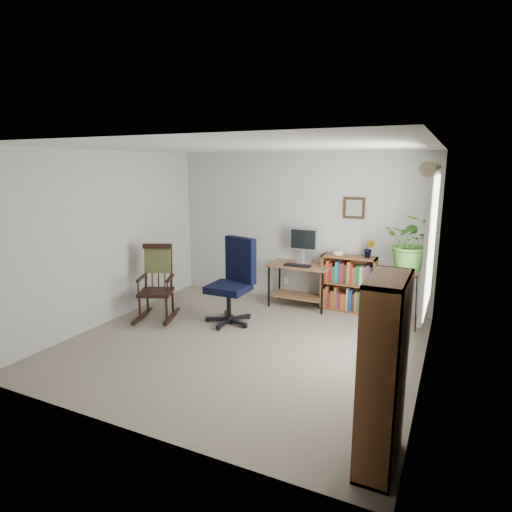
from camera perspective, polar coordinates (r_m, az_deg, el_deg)
The scene contains 18 objects.
floor at distance 5.48m, azimuth -1.83°, elevation -11.61°, with size 4.20×4.00×0.00m, color gray.
ceiling at distance 5.02m, azimuth -2.02°, elevation 14.35°, with size 4.20×4.00×0.00m, color silver.
wall_back at distance 6.93m, azimuth 5.69°, elevation 3.70°, with size 4.20×0.00×2.40m, color #B4B4B0.
wall_front at distance 3.51m, azimuth -17.08°, elevation -4.95°, with size 4.20×0.00×2.40m, color #B4B4B0.
wall_left at distance 6.35m, azimuth -19.04°, elevation 2.33°, with size 0.00×4.00×2.40m, color #B4B4B0.
wall_right at distance 4.57m, azimuth 22.18°, elevation -1.44°, with size 0.00×4.00×2.40m, color #B4B4B0.
window at distance 4.83m, azimuth 22.12°, elevation 1.67°, with size 0.12×1.20×1.50m, color white, non-canonical shape.
desk at distance 6.78m, azimuth 5.84°, elevation -3.93°, with size 0.94×0.52×0.68m, color #8A5D3D, non-canonical shape.
monitor at distance 6.77m, azimuth 6.35°, elevation 1.41°, with size 0.46×0.16×0.56m, color #BBBBC0, non-canonical shape.
keyboard at distance 6.59m, azimuth 5.55°, elevation -1.25°, with size 0.40×0.15×0.03m, color black.
office_chair at distance 5.97m, azimuth -3.69°, elevation -3.37°, with size 0.67×0.67×1.23m, color black, non-canonical shape.
rocking_chair at distance 6.31m, azimuth -13.26°, elevation -3.42°, with size 0.57×0.95×1.10m, color black, non-canonical shape.
low_bookshelf at distance 6.68m, azimuth 12.19°, elevation -3.62°, with size 0.81×0.27×0.86m, color brown, non-canonical shape.
tall_bookshelf at distance 3.32m, azimuth 16.60°, elevation -14.83°, with size 0.27×0.63×1.45m, color brown, non-canonical shape.
plant_stand at distance 6.05m, azimuth 19.57°, elevation -5.41°, with size 0.25×0.25×0.91m, color black, non-canonical shape.
spider_plant at distance 5.83m, azimuth 20.34°, elevation 5.18°, with size 1.69×1.88×1.46m, color #366824.
potted_plant_small at distance 6.52m, azimuth 14.79°, elevation 0.24°, with size 0.13×0.24×0.11m, color #366824.
framed_picture at distance 6.61m, azimuth 12.93°, elevation 6.27°, with size 0.32×0.04×0.32m, color black, non-canonical shape.
Camera 1 is at (2.30, -4.46, 2.19)m, focal length 30.00 mm.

